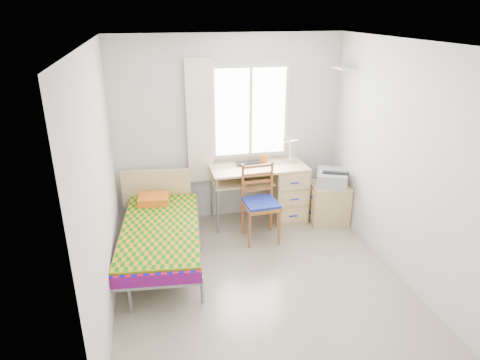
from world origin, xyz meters
name	(u,v)px	position (x,y,z in m)	size (l,w,h in m)	color
floor	(260,280)	(0.00, 0.00, 0.00)	(3.50, 3.50, 0.00)	#BCAD93
ceiling	(265,42)	(0.00, 0.00, 2.60)	(3.50, 3.50, 0.00)	white
wall_back	(229,130)	(0.00, 1.75, 1.30)	(3.20, 3.20, 0.00)	silver
wall_left	(101,187)	(-1.60, 0.00, 1.30)	(3.50, 3.50, 0.00)	silver
wall_right	(401,163)	(1.60, 0.00, 1.30)	(3.50, 3.50, 0.00)	silver
window	(250,112)	(0.30, 1.73, 1.55)	(1.10, 0.04, 1.30)	white
curtain	(200,122)	(-0.42, 1.68, 1.45)	(0.35, 0.05, 1.70)	white
floating_shelf	(344,68)	(1.49, 1.40, 2.15)	(0.20, 0.32, 0.03)	white
bed	(160,229)	(-1.06, 0.69, 0.41)	(1.11, 2.05, 0.85)	gray
desk	(282,189)	(0.72, 1.45, 0.45)	(1.35, 0.64, 0.84)	#DDBF74
chair	(261,198)	(0.26, 0.96, 0.57)	(0.47, 0.47, 1.03)	#93401C
cabinet	(328,203)	(1.33, 1.20, 0.29)	(0.57, 0.51, 0.58)	tan
printer	(332,177)	(1.36, 1.20, 0.68)	(0.56, 0.59, 0.20)	#AAADB2
laptop	(250,164)	(0.24, 1.52, 0.85)	(0.36, 0.23, 0.03)	black
pen_cup	(264,159)	(0.47, 1.58, 0.90)	(0.09, 0.09, 0.11)	orange
task_lamp	(289,146)	(0.78, 1.42, 1.11)	(0.24, 0.33, 0.44)	white
book	(243,183)	(0.15, 1.48, 0.59)	(0.18, 0.24, 0.02)	gray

